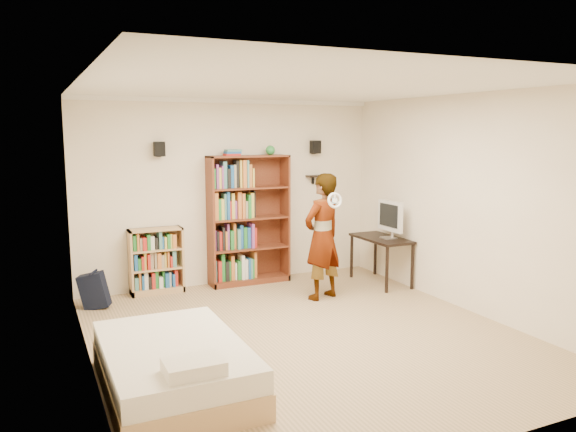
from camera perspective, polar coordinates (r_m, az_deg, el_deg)
name	(u,v)px	position (r m, az deg, el deg)	size (l,w,h in m)	color
ground	(307,335)	(6.36, 1.92, -12.01)	(4.50, 5.00, 0.01)	tan
room_shell	(308,177)	(5.97, 2.01, 4.02)	(4.52, 5.02, 2.71)	white
crown_molding	(308,89)	(5.97, 2.05, 12.74)	(4.50, 5.00, 0.06)	white
speaker_left	(159,149)	(7.89, -12.94, 6.65)	(0.14, 0.12, 0.20)	black
speaker_right	(315,147)	(8.71, 2.80, 7.02)	(0.14, 0.12, 0.20)	black
wall_shelf	(315,176)	(8.74, 2.75, 4.07)	(0.25, 0.16, 0.03)	black
tall_bookshelf	(249,220)	(8.27, -4.00, -0.41)	(1.20, 0.35, 1.89)	brown
low_bookshelf	(156,261)	(8.03, -13.23, -4.46)	(0.73, 0.27, 0.91)	tan
computer_desk	(381,260)	(8.46, 9.40, -4.45)	(0.51, 1.01, 0.69)	black
imac	(389,220)	(8.27, 10.21, -0.39)	(0.11, 0.55, 0.55)	silver
daybed	(174,361)	(5.13, -11.55, -14.20)	(1.16, 1.79, 0.53)	silver
person	(323,237)	(7.50, 3.53, -2.10)	(0.62, 0.41, 1.69)	black
wii_wheel	(335,200)	(7.15, 4.78, 1.58)	(0.21, 0.21, 0.04)	silver
navy_bag	(94,290)	(7.62, -19.11, -7.13)	(0.35, 0.23, 0.47)	black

